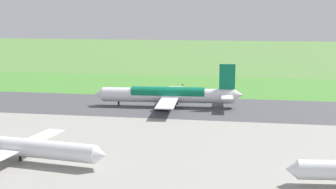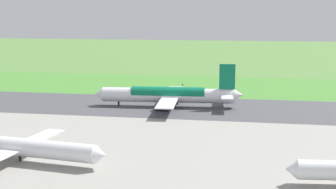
% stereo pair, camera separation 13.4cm
% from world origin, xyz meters
% --- Properties ---
extents(ground_plane, '(800.00, 800.00, 0.00)m').
position_xyz_m(ground_plane, '(0.00, 0.00, 0.00)').
color(ground_plane, '#547F3D').
extents(runway_asphalt, '(600.00, 39.48, 0.06)m').
position_xyz_m(runway_asphalt, '(0.00, 0.00, 0.03)').
color(runway_asphalt, '#47474C').
rests_on(runway_asphalt, ground).
extents(apron_concrete, '(440.00, 110.00, 0.05)m').
position_xyz_m(apron_concrete, '(0.00, 67.18, 0.03)').
color(apron_concrete, gray).
rests_on(apron_concrete, ground).
extents(grass_verge_foreground, '(600.00, 80.00, 0.04)m').
position_xyz_m(grass_verge_foreground, '(0.00, -41.95, 0.02)').
color(grass_verge_foreground, '#478534').
rests_on(grass_verge_foreground, ground).
extents(airliner_main, '(54.14, 44.30, 15.88)m').
position_xyz_m(airliner_main, '(6.46, -0.03, 4.35)').
color(airliner_main, white).
rests_on(airliner_main, ground).
extents(airliner_parked_mid, '(43.46, 35.67, 12.69)m').
position_xyz_m(airliner_parked_mid, '(30.09, 67.40, 3.47)').
color(airliner_parked_mid, white).
rests_on(airliner_parked_mid, ground).
extents(no_stopping_sign, '(0.60, 0.10, 2.47)m').
position_xyz_m(no_stopping_sign, '(6.89, -38.02, 1.47)').
color(no_stopping_sign, slate).
rests_on(no_stopping_sign, ground).
extents(traffic_cone_orange, '(0.40, 0.40, 0.55)m').
position_xyz_m(traffic_cone_orange, '(13.59, -44.03, 0.28)').
color(traffic_cone_orange, orange).
rests_on(traffic_cone_orange, ground).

